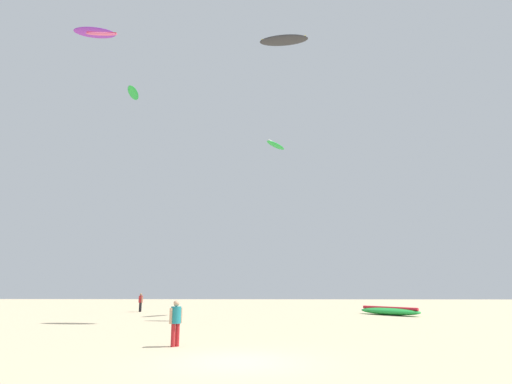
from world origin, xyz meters
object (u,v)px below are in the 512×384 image
Objects in this scene: kite_grounded_near at (390,311)px; kite_aloft_1 at (102,34)px; person_midground at (141,301)px; person_foreground at (176,319)px; kite_aloft_2 at (133,93)px; kite_aloft_4 at (276,145)px; kite_aloft_3 at (95,33)px; kite_aloft_5 at (284,40)px.

kite_grounded_near is 33.99m from kite_aloft_1.
person_foreground is at bearing -113.99° from person_midground.
kite_aloft_2 is at bearing 160.24° from person_foreground.
kite_aloft_4 is at bearing -61.07° from person_midground.
kite_aloft_5 is (19.08, -9.50, -7.17)m from kite_aloft_3.
kite_aloft_5 reaches higher than person_foreground.
kite_aloft_2 is (-0.73, -3.58, 18.64)m from person_midground.
kite_grounded_near is at bearing 5.92° from kite_aloft_1.
kite_aloft_1 is at bearing -174.08° from kite_grounded_near.
person_midground is at bearing 78.42° from kite_aloft_2.
person_foreground is 0.63× the size of kite_aloft_4.
kite_aloft_5 is (5.00, 11.90, 19.72)m from person_foreground.
kite_aloft_2 is at bearing -29.53° from kite_aloft_3.
kite_aloft_3 is at bearing 153.53° from kite_aloft_5.
kite_aloft_2 reaches higher than kite_grounded_near.
person_foreground is 27.43m from kite_aloft_2.
person_foreground is 0.34× the size of kite_grounded_near.
kite_aloft_5 reaches higher than kite_aloft_4.
kite_aloft_2 is 15.04m from kite_aloft_5.
person_midground is at bearing 170.08° from kite_grounded_near.
kite_aloft_1 is 18.21m from kite_aloft_4.
person_midground is at bearing 162.63° from kite_aloft_4.
kite_aloft_1 is (-24.29, -2.52, 23.65)m from kite_grounded_near.
kite_aloft_2 is 0.70× the size of kite_aloft_3.
person_midground is 0.32× the size of kite_grounded_near.
kite_aloft_5 is at bearing -143.55° from kite_grounded_near.
kite_aloft_2 is 1.09× the size of kite_aloft_4.
kite_grounded_near is 1.69× the size of kite_aloft_2.
kite_aloft_1 is (-2.99, -6.24, 23.01)m from person_midground.
kite_aloft_1 is at bearing -159.34° from person_midground.
kite_grounded_near is 1.82× the size of kite_aloft_1.
person_midground is 18.58m from kite_aloft_4.
kite_aloft_4 is 8.87m from kite_aloft_5.
person_foreground is 0.62× the size of kite_aloft_1.
kite_aloft_1 is at bearing 166.76° from kite_aloft_5.
kite_aloft_2 is at bearing -145.29° from person_midground.
kite_aloft_4 is (18.53, -3.38, -13.57)m from kite_aloft_3.
kite_aloft_2 is 14.04m from kite_aloft_4.
kite_aloft_3 is (-27.54, 3.26, 27.61)m from kite_grounded_near.
kite_aloft_3 reaches higher than person_midground.
person_foreground is 0.46× the size of kite_aloft_5.
person_foreground is at bearing -64.89° from kite_aloft_2.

